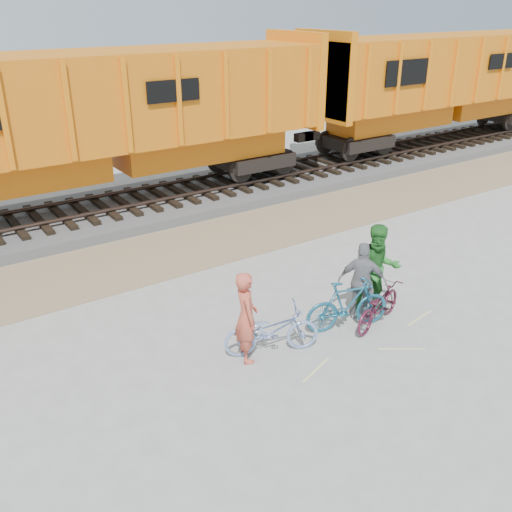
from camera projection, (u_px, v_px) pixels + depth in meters
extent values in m
plane|color=#9E9E99|center=(329.00, 334.00, 11.44)|extent=(120.00, 120.00, 0.00)
cube|color=#987C5E|center=(196.00, 245.00, 15.58)|extent=(120.00, 3.00, 0.02)
cube|color=slate|center=(143.00, 205.00, 18.16)|extent=(120.00, 4.00, 0.30)
cube|color=black|center=(143.00, 199.00, 18.08)|extent=(0.22, 2.60, 0.12)
cube|color=black|center=(303.00, 168.00, 21.41)|extent=(0.22, 2.60, 0.12)
cylinder|color=#382821|center=(152.00, 202.00, 17.48)|extent=(120.00, 0.12, 0.12)
cylinder|color=#382821|center=(133.00, 190.00, 18.57)|extent=(120.00, 0.12, 0.12)
cube|color=black|center=(114.00, 186.00, 17.39)|extent=(11.20, 2.20, 0.80)
cube|color=#CE6A0E|center=(111.00, 159.00, 17.04)|extent=(11.76, 1.65, 0.90)
cube|color=#CE6A0E|center=(105.00, 99.00, 16.32)|extent=(14.00, 3.00, 2.60)
cube|color=orange|center=(294.00, 79.00, 19.79)|extent=(0.30, 3.06, 3.10)
cube|color=black|center=(439.00, 129.00, 25.08)|extent=(11.20, 2.20, 0.80)
cube|color=#CE6A0E|center=(442.00, 110.00, 24.73)|extent=(11.76, 1.65, 0.90)
cube|color=#CE6A0E|center=(447.00, 67.00, 24.02)|extent=(14.00, 3.00, 2.60)
cube|color=orange|center=(323.00, 76.00, 20.46)|extent=(0.30, 3.06, 3.10)
cube|color=black|center=(408.00, 73.00, 20.59)|extent=(2.20, 0.04, 0.90)
imported|color=#7E98CE|center=(271.00, 330.00, 10.66)|extent=(1.93, 1.26, 0.96)
imported|color=#1B5976|center=(348.00, 305.00, 11.43)|extent=(1.87, 0.98, 1.08)
imported|color=#4E1729|center=(378.00, 305.00, 11.63)|extent=(1.76, 1.06, 0.87)
imported|color=#C34E3B|center=(246.00, 317.00, 10.32)|extent=(0.61, 0.75, 1.77)
imported|color=#276E28|center=(378.00, 269.00, 11.92)|extent=(1.19, 1.11, 1.96)
imported|color=slate|center=(362.00, 281.00, 11.71)|extent=(1.00, 0.98, 1.69)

